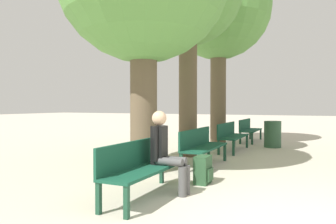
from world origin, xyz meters
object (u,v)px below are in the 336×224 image
object	(u,v)px
bench_row_0	(142,164)
person_seated	(166,150)
bench_row_1	(201,144)
tree_row_2	(218,9)
trash_bin	(273,134)
bench_row_2	(231,134)
bench_row_3	(249,128)
backpack	(203,170)

from	to	relation	value
bench_row_0	person_seated	distance (m)	0.45
bench_row_1	tree_row_2	xyz separation A→B (m)	(-0.79, 4.03, 4.12)
trash_bin	bench_row_2	bearing A→B (deg)	-127.12
bench_row_1	person_seated	xyz separation A→B (m)	(0.23, -2.32, 0.18)
bench_row_1	bench_row_3	xyz separation A→B (m)	(0.00, 5.32, 0.00)
bench_row_1	tree_row_2	world-z (taller)	tree_row_2
bench_row_0	trash_bin	bearing A→B (deg)	81.34
bench_row_2	bench_row_3	distance (m)	2.66
backpack	trash_bin	world-z (taller)	trash_bin
tree_row_2	backpack	world-z (taller)	tree_row_2
bench_row_3	trash_bin	world-z (taller)	trash_bin
bench_row_1	backpack	xyz separation A→B (m)	(0.56, -1.50, -0.25)
bench_row_3	trash_bin	distance (m)	1.67
bench_row_2	person_seated	xyz separation A→B (m)	(0.23, -4.98, 0.18)
tree_row_2	person_seated	size ratio (longest dim) A/B	5.10
bench_row_0	tree_row_2	xyz separation A→B (m)	(-0.79, 6.69, 4.12)
person_seated	trash_bin	distance (m)	6.37
tree_row_2	trash_bin	distance (m)	4.56
bench_row_1	person_seated	world-z (taller)	person_seated
bench_row_0	bench_row_3	distance (m)	7.98
tree_row_2	trash_bin	xyz separation A→B (m)	(1.80, -0.03, -4.19)
bench_row_1	bench_row_3	world-z (taller)	same
bench_row_3	bench_row_2	bearing A→B (deg)	-90.00
bench_row_1	trash_bin	bearing A→B (deg)	75.77
bench_row_3	trash_bin	bearing A→B (deg)	-52.45
tree_row_2	trash_bin	world-z (taller)	tree_row_2
bench_row_2	person_seated	size ratio (longest dim) A/B	1.48
trash_bin	person_seated	bearing A→B (deg)	-97.08
tree_row_2	backpack	distance (m)	7.19
bench_row_1	bench_row_2	size ratio (longest dim) A/B	1.00
backpack	bench_row_3	bearing A→B (deg)	94.65
person_seated	bench_row_3	bearing A→B (deg)	91.72
bench_row_1	bench_row_2	distance (m)	2.66
tree_row_2	backpack	bearing A→B (deg)	-76.37
bench_row_3	tree_row_2	world-z (taller)	tree_row_2
bench_row_2	bench_row_3	bearing A→B (deg)	90.00
person_seated	backpack	size ratio (longest dim) A/B	2.65
bench_row_3	backpack	xyz separation A→B (m)	(0.56, -6.82, -0.25)
bench_row_1	trash_bin	xyz separation A→B (m)	(1.01, 4.00, -0.07)
bench_row_3	person_seated	bearing A→B (deg)	-88.28
bench_row_3	tree_row_2	distance (m)	4.39
trash_bin	backpack	bearing A→B (deg)	-94.77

